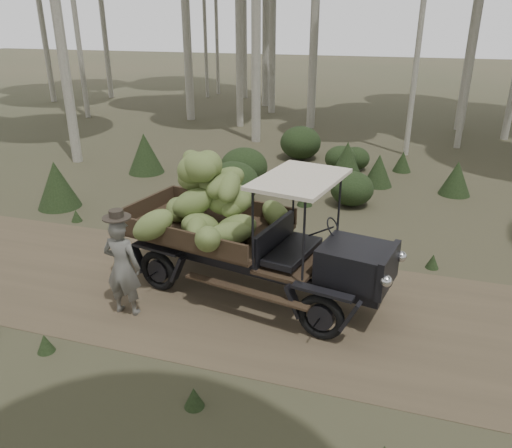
# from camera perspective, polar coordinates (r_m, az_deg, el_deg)

# --- Properties ---
(ground) EXTENTS (120.00, 120.00, 0.00)m
(ground) POSITION_cam_1_polar(r_m,az_deg,el_deg) (9.18, -2.12, -8.51)
(ground) COLOR #473D2B
(ground) RESTS_ON ground
(dirt_track) EXTENTS (70.00, 4.00, 0.01)m
(dirt_track) POSITION_cam_1_polar(r_m,az_deg,el_deg) (9.18, -2.12, -8.49)
(dirt_track) COLOR brown
(dirt_track) RESTS_ON ground
(banana_truck) EXTENTS (5.31, 2.81, 2.63)m
(banana_truck) POSITION_cam_1_polar(r_m,az_deg,el_deg) (8.98, -2.78, 1.17)
(banana_truck) COLOR black
(banana_truck) RESTS_ON ground
(farmer) EXTENTS (0.65, 0.48, 1.90)m
(farmer) POSITION_cam_1_polar(r_m,az_deg,el_deg) (8.64, -15.03, -4.66)
(farmer) COLOR #5F5E57
(farmer) RESTS_ON ground
(undergrowth) EXTENTS (21.70, 22.85, 1.38)m
(undergrowth) POSITION_cam_1_polar(r_m,az_deg,el_deg) (10.26, 3.52, -1.58)
(undergrowth) COLOR #233319
(undergrowth) RESTS_ON ground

